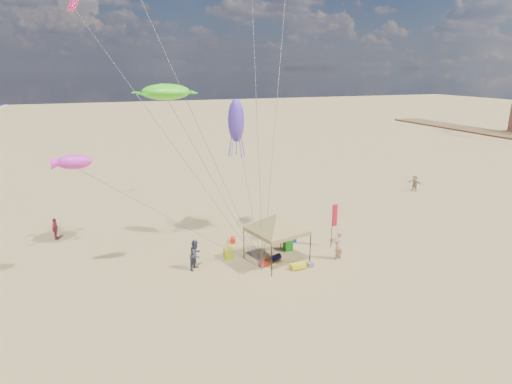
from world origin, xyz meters
TOP-DOWN VIEW (x-y plane):
  - ground at (0.00, 0.00)m, footprint 280.00×280.00m
  - canopy_tent at (0.68, 1.28)m, footprint 5.59×5.59m
  - feather_flag at (5.07, 2.11)m, footprint 0.44×0.13m
  - cooler_red at (-0.30, 0.90)m, footprint 0.54×0.38m
  - cooler_blue at (2.86, 3.72)m, footprint 0.54×0.38m
  - bag_navy at (0.74, 1.48)m, footprint 0.69×0.54m
  - bag_orange at (-0.90, 5.03)m, footprint 0.54×0.69m
  - chair_green at (2.05, 2.62)m, footprint 0.50×0.50m
  - chair_yellow at (-1.94, 2.71)m, footprint 0.50×0.50m
  - crate_grey at (2.26, -0.12)m, footprint 0.34×0.30m
  - beach_cart at (1.45, -0.11)m, footprint 0.90×0.50m
  - person_near_a at (4.35, 0.27)m, footprint 0.79×0.67m
  - person_near_b at (-4.11, 2.00)m, footprint 1.10×1.10m
  - person_near_c at (1.93, 4.57)m, footprint 1.20×0.74m
  - person_far_a at (-12.09, 9.82)m, footprint 0.57×0.96m
  - person_far_c at (19.15, 11.02)m, footprint 1.04×1.52m
  - turtle_kite at (-4.78, 5.32)m, footprint 3.46×3.14m
  - fish_kite at (-10.03, 2.92)m, footprint 1.83×1.08m
  - squid_kite at (-0.38, 5.64)m, footprint 1.20×1.20m
  - stunt_kite_pink at (-9.46, 14.43)m, footprint 0.92×1.21m

SIDE VIEW (x-z plane):
  - ground at x=0.00m, z-range 0.00..0.00m
  - crate_grey at x=2.26m, z-range 0.00..0.28m
  - bag_navy at x=0.74m, z-range 0.00..0.36m
  - bag_orange at x=-0.90m, z-range 0.00..0.36m
  - cooler_red at x=-0.30m, z-range 0.00..0.38m
  - cooler_blue at x=2.86m, z-range 0.00..0.38m
  - beach_cart at x=1.45m, z-range 0.08..0.32m
  - chair_green at x=2.05m, z-range 0.00..0.70m
  - chair_yellow at x=-1.94m, z-range 0.00..0.70m
  - person_far_a at x=-12.09m, z-range 0.00..1.53m
  - person_far_c at x=19.15m, z-range 0.00..1.57m
  - person_near_b at x=-4.11m, z-range 0.00..1.80m
  - person_near_c at x=1.93m, z-range 0.00..1.80m
  - person_near_a at x=4.35m, z-range 0.00..1.83m
  - feather_flag at x=5.07m, z-range 0.50..3.43m
  - canopy_tent at x=0.68m, z-range 1.18..4.73m
  - fish_kite at x=-10.03m, z-range 6.27..7.04m
  - squid_kite at x=-0.38m, z-range 6.70..9.46m
  - turtle_kite at x=-4.78m, z-range 9.50..10.44m
  - stunt_kite_pink at x=-9.46m, z-range 15.18..16.19m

